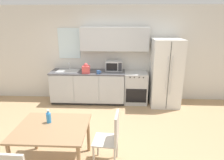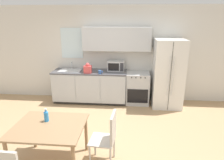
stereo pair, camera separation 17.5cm
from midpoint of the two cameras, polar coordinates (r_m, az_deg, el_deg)
name	(u,v)px [view 2 (the right image)]	position (r m, az deg, el deg)	size (l,w,h in m)	color
ground_plane	(94,134)	(4.40, -3.92, -15.08)	(12.00, 12.00, 0.00)	tan
wall_back	(107,52)	(5.81, -0.64, 8.12)	(12.00, 0.38, 2.70)	silver
kitchen_counter	(90,86)	(5.79, -5.41, -1.82)	(2.09, 0.67, 0.92)	#333333
oven_range	(137,88)	(5.75, 8.13, -2.28)	(0.64, 0.61, 0.89)	#B7BABC
refrigerator	(168,74)	(5.62, 16.48, 1.78)	(0.78, 0.82, 1.84)	silver
kitchen_sink	(70,70)	(5.79, -10.95, 2.77)	(0.61, 0.44, 0.22)	#B7BABC
microwave	(116,66)	(5.67, 2.04, 4.10)	(0.47, 0.33, 0.29)	#B7BABC
coffee_mug	(100,72)	(5.37, -2.49, 2.29)	(0.12, 0.09, 0.09)	#335999
grocery_bag_0	(88,69)	(5.46, -6.03, 3.25)	(0.20, 0.17, 0.28)	#D14C4C
dining_table	(49,131)	(3.42, -16.01, -13.75)	(1.11, 0.94, 0.72)	#997551
dining_chair_side	(108,135)	(3.35, 0.40, -15.58)	(0.43, 0.43, 0.93)	beige
drink_bottle	(46,116)	(3.47, -16.89, -9.86)	(0.07, 0.07, 0.22)	#338CD8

